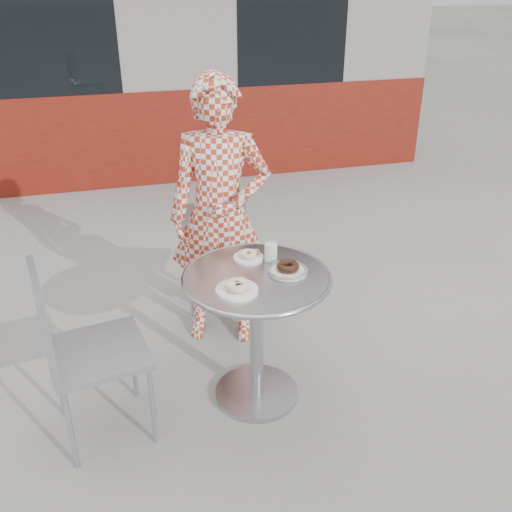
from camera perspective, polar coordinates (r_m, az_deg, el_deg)
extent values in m
plane|color=#9A9792|center=(3.33, -0.43, -13.40)|extent=(60.00, 60.00, 0.00)
cube|color=gray|center=(8.10, -11.42, 21.96)|extent=(6.00, 4.00, 3.00)
cube|color=maroon|center=(6.38, -9.07, 11.70)|extent=(6.02, 0.20, 1.00)
cube|color=black|center=(6.10, -21.92, 21.02)|extent=(1.60, 0.04, 1.40)
cube|color=black|center=(6.41, 3.73, 22.95)|extent=(1.20, 0.04, 1.40)
cylinder|color=silver|center=(3.29, 0.06, -13.50)|extent=(0.46, 0.46, 0.03)
cylinder|color=silver|center=(3.07, 0.07, -8.25)|extent=(0.07, 0.07, 0.74)
cylinder|color=silver|center=(2.87, 0.07, -2.13)|extent=(0.74, 0.74, 0.02)
torus|color=silver|center=(2.87, 0.07, -2.13)|extent=(0.76, 0.76, 0.03)
cube|color=#A6A9AE|center=(3.88, -3.76, 0.57)|extent=(0.50, 0.50, 0.03)
cube|color=#A6A9AE|center=(3.62, -4.18, 2.27)|extent=(0.39, 0.15, 0.40)
cube|color=#A6A9AE|center=(2.90, -15.51, -9.27)|extent=(0.52, 0.52, 0.03)
cube|color=#A6A9AE|center=(2.76, -20.54, -6.09)|extent=(0.11, 0.45, 0.45)
imported|color=#AA301A|center=(3.40, -3.63, 4.04)|extent=(0.69, 0.55, 1.66)
cylinder|color=white|center=(3.02, -0.78, -0.13)|extent=(0.16, 0.16, 0.01)
torus|color=#B68246|center=(3.02, -0.78, 0.21)|extent=(0.09, 0.09, 0.03)
sphere|color=#B77A3F|center=(3.04, 0.08, 0.45)|extent=(0.03, 0.03, 0.03)
cylinder|color=white|center=(2.72, -1.92, -3.41)|extent=(0.20, 0.20, 0.01)
torus|color=#B68246|center=(2.71, -1.92, -2.94)|extent=(0.12, 0.12, 0.04)
cylinder|color=white|center=(2.89, 3.19, -1.49)|extent=(0.20, 0.20, 0.01)
torus|color=black|center=(2.88, 3.20, -1.03)|extent=(0.12, 0.12, 0.04)
torus|color=black|center=(2.89, 3.19, -1.41)|extent=(0.20, 0.20, 0.02)
cylinder|color=white|center=(2.99, 1.49, 0.38)|extent=(0.06, 0.06, 0.09)
cylinder|color=white|center=(2.98, 1.49, 0.54)|extent=(0.07, 0.07, 0.11)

